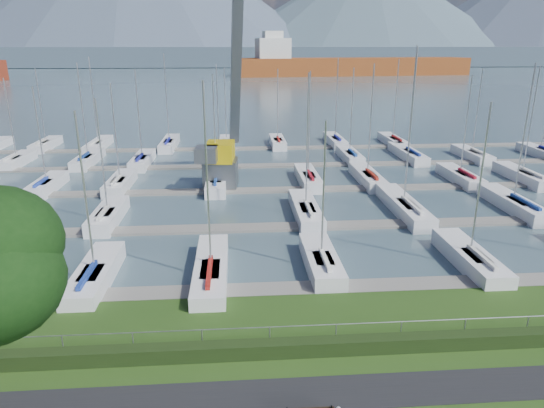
{
  "coord_description": "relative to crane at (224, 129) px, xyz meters",
  "views": [
    {
      "loc": [
        -2.29,
        -18.66,
        13.1
      ],
      "look_at": [
        0.0,
        12.0,
        3.0
      ],
      "focal_mm": 32.0,
      "sensor_mm": 36.0,
      "label": 1
    }
  ],
  "objects": [
    {
      "name": "mountains",
      "position": [
        10.77,
        375.74,
        41.35
      ],
      "size": [
        1190.0,
        360.0,
        115.0
      ],
      "color": "#404D5D",
      "rests_on": "water"
    },
    {
      "name": "fence",
      "position": [
        3.41,
        -28.89,
        -4.13
      ],
      "size": [
        80.0,
        0.04,
        0.04
      ],
      "primitive_type": "cylinder",
      "rotation": [
        0.0,
        1.57,
        0.0
      ],
      "color": "gray",
      "rests_on": "grass"
    },
    {
      "name": "hedge",
      "position": [
        3.41,
        -29.29,
        -4.98
      ],
      "size": [
        80.0,
        0.7,
        0.7
      ],
      "primitive_type": "cube",
      "color": "black",
      "rests_on": "grass"
    },
    {
      "name": "water",
      "position": [
        3.41,
        231.11,
        -5.73
      ],
      "size": [
        800.0,
        540.0,
        0.2
      ],
      "primitive_type": "cube",
      "color": "#475D68"
    },
    {
      "name": "path",
      "position": [
        3.41,
        -31.89,
        -5.32
      ],
      "size": [
        160.0,
        2.0,
        0.04
      ],
      "primitive_type": "cube",
      "color": "black",
      "rests_on": "grass"
    },
    {
      "name": "foothill",
      "position": [
        3.41,
        301.11,
        0.67
      ],
      "size": [
        900.0,
        80.0,
        12.0
      ],
      "primitive_type": "cube",
      "color": "#455565",
      "rests_on": "water"
    },
    {
      "name": "docks",
      "position": [
        3.41,
        -2.89,
        -5.55
      ],
      "size": [
        90.0,
        41.6,
        0.25
      ],
      "color": "slate",
      "rests_on": "water"
    },
    {
      "name": "crane",
      "position": [
        0.0,
        0.0,
        0.0
      ],
      "size": [
        5.09,
        13.31,
        22.35
      ],
      "rotation": [
        0.0,
        0.0,
        -0.09
      ],
      "color": "#55595C",
      "rests_on": "water"
    },
    {
      "name": "sailboat_fleet",
      "position": [
        2.19,
        -0.03,
        0.13
      ],
      "size": [
        74.64,
        49.53,
        13.7
      ],
      "color": "#1B4098",
      "rests_on": "water"
    },
    {
      "name": "cargo_ship_mid",
      "position": [
        51.66,
        182.28,
        -1.87
      ],
      "size": [
        110.15,
        30.29,
        21.5
      ],
      "rotation": [
        0.0,
        0.0,
        0.11
      ],
      "color": "brown",
      "rests_on": "water"
    }
  ]
}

